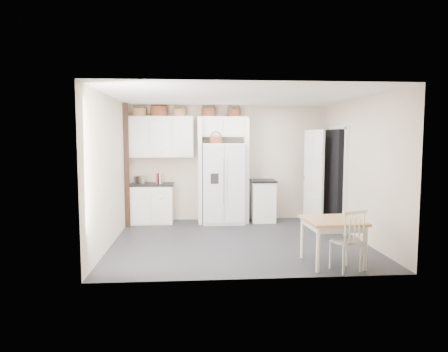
{
  "coord_description": "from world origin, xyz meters",
  "views": [
    {
      "loc": [
        -0.8,
        -7.11,
        1.86
      ],
      "look_at": [
        -0.22,
        0.4,
        1.15
      ],
      "focal_mm": 32.0,
      "sensor_mm": 36.0,
      "label": 1
    }
  ],
  "objects": [
    {
      "name": "floor",
      "position": [
        0.0,
        0.0,
        0.0
      ],
      "size": [
        4.5,
        4.5,
        0.0
      ],
      "primitive_type": "plane",
      "color": "black",
      "rests_on": "ground"
    },
    {
      "name": "trim_post",
      "position": [
        -2.2,
        1.35,
        1.3
      ],
      "size": [
        0.09,
        0.09,
        2.6
      ],
      "primitive_type": "cube",
      "color": "black",
      "rests_on": "floor"
    },
    {
      "name": "cookbook_red",
      "position": [
        -1.58,
        1.62,
        0.99
      ],
      "size": [
        0.06,
        0.16,
        0.23
      ],
      "primitive_type": "cube",
      "rotation": [
        0.0,
        0.0,
        -0.18
      ],
      "color": "maroon",
      "rests_on": "counter_left"
    },
    {
      "name": "wall_left",
      "position": [
        -2.25,
        0.0,
        1.3
      ],
      "size": [
        0.0,
        4.0,
        4.0
      ],
      "primitive_type": "plane",
      "rotation": [
        1.57,
        0.0,
        1.57
      ],
      "color": "beige",
      "rests_on": "floor"
    },
    {
      "name": "basket_upper_b",
      "position": [
        -1.55,
        1.83,
        2.46
      ],
      "size": [
        0.38,
        0.38,
        0.22
      ],
      "primitive_type": "cylinder",
      "color": "brown",
      "rests_on": "upper_cabinet"
    },
    {
      "name": "wall_back",
      "position": [
        0.0,
        2.0,
        1.3
      ],
      "size": [
        4.5,
        0.0,
        4.5
      ],
      "primitive_type": "plane",
      "rotation": [
        1.57,
        0.0,
        0.0
      ],
      "color": "beige",
      "rests_on": "floor"
    },
    {
      "name": "basket_upper_a",
      "position": [
        -1.98,
        1.83,
        2.44
      ],
      "size": [
        0.31,
        0.31,
        0.17
      ],
      "primitive_type": "cylinder",
      "color": "olive",
      "rests_on": "upper_cabinet"
    },
    {
      "name": "dining_table",
      "position": [
        1.25,
        -1.45,
        0.34
      ],
      "size": [
        0.85,
        0.85,
        0.68
      ],
      "primitive_type": "cube",
      "rotation": [
        0.0,
        0.0,
        0.04
      ],
      "color": "olive",
      "rests_on": "floor"
    },
    {
      "name": "windsor_chair",
      "position": [
        1.33,
        -1.75,
        0.43
      ],
      "size": [
        0.52,
        0.5,
        0.86
      ],
      "primitive_type": "cube",
      "rotation": [
        0.0,
        0.0,
        0.32
      ],
      "color": "white",
      "rests_on": "floor"
    },
    {
      "name": "upper_cabinet",
      "position": [
        -1.5,
        1.83,
        1.9
      ],
      "size": [
        1.4,
        0.34,
        0.9
      ],
      "primitive_type": "cube",
      "color": "white",
      "rests_on": "wall_back"
    },
    {
      "name": "basket_upper_c",
      "position": [
        -1.11,
        1.83,
        2.43
      ],
      "size": [
        0.29,
        0.29,
        0.17
      ],
      "primitive_type": "cylinder",
      "color": "olive",
      "rests_on": "upper_cabinet"
    },
    {
      "name": "counter_left",
      "position": [
        -1.72,
        1.7,
        0.86
      ],
      "size": [
        0.94,
        0.61,
        0.04
      ],
      "primitive_type": "cube",
      "color": "black",
      "rests_on": "base_cab_left"
    },
    {
      "name": "bridge_cabinet",
      "position": [
        -0.15,
        1.83,
        2.12
      ],
      "size": [
        1.12,
        0.34,
        0.45
      ],
      "primitive_type": "cube",
      "color": "white",
      "rests_on": "wall_back"
    },
    {
      "name": "basket_bridge_a",
      "position": [
        -0.46,
        1.83,
        2.44
      ],
      "size": [
        0.32,
        0.32,
        0.18
      ],
      "primitive_type": "cylinder",
      "color": "brown",
      "rests_on": "bridge_cabinet"
    },
    {
      "name": "basket_bridge_b",
      "position": [
        0.11,
        1.83,
        2.43
      ],
      "size": [
        0.29,
        0.29,
        0.17
      ],
      "primitive_type": "cylinder",
      "color": "brown",
      "rests_on": "bridge_cabinet"
    },
    {
      "name": "door_slab",
      "position": [
        1.8,
        1.33,
        1.02
      ],
      "size": [
        0.21,
        0.79,
        2.05
      ],
      "primitive_type": "cube",
      "rotation": [
        0.0,
        0.0,
        -1.36
      ],
      "color": "white",
      "rests_on": "floor"
    },
    {
      "name": "base_cab_left",
      "position": [
        -1.72,
        1.7,
        0.42
      ],
      "size": [
        0.9,
        0.57,
        0.84
      ],
      "primitive_type": "cube",
      "color": "white",
      "rests_on": "floor"
    },
    {
      "name": "fridge_panel_right",
      "position": [
        0.36,
        1.7,
        1.15
      ],
      "size": [
        0.08,
        0.6,
        2.3
      ],
      "primitive_type": "cube",
      "color": "white",
      "rests_on": "floor"
    },
    {
      "name": "ceiling",
      "position": [
        0.0,
        0.0,
        2.6
      ],
      "size": [
        4.5,
        4.5,
        0.0
      ],
      "primitive_type": "plane",
      "color": "white",
      "rests_on": "wall_back"
    },
    {
      "name": "toaster",
      "position": [
        -1.96,
        1.64,
        0.96
      ],
      "size": [
        0.28,
        0.21,
        0.17
      ],
      "primitive_type": "cube",
      "rotation": [
        0.0,
        0.0,
        -0.3
      ],
      "color": "silver",
      "rests_on": "counter_left"
    },
    {
      "name": "doorway_void",
      "position": [
        2.16,
        1.0,
        1.02
      ],
      "size": [
        0.18,
        0.85,
        2.05
      ],
      "primitive_type": "cube",
      "color": "black",
      "rests_on": "floor"
    },
    {
      "name": "fridge_panel_left",
      "position": [
        -0.66,
        1.7,
        1.15
      ],
      "size": [
        0.08,
        0.6,
        2.3
      ],
      "primitive_type": "cube",
      "color": "white",
      "rests_on": "floor"
    },
    {
      "name": "cookbook_cream",
      "position": [
        -1.52,
        1.62,
        0.99
      ],
      "size": [
        0.05,
        0.15,
        0.22
      ],
      "primitive_type": "cube",
      "rotation": [
        0.0,
        0.0,
        -0.13
      ],
      "color": "beige",
      "rests_on": "counter_left"
    },
    {
      "name": "wall_right",
      "position": [
        2.25,
        0.0,
        1.3
      ],
      "size": [
        0.0,
        4.0,
        4.0
      ],
      "primitive_type": "plane",
      "rotation": [
        1.57,
        0.0,
        -1.57
      ],
      "color": "beige",
      "rests_on": "floor"
    },
    {
      "name": "basket_fridge_a",
      "position": [
        -0.32,
        1.52,
        1.83
      ],
      "size": [
        0.26,
        0.26,
        0.14
      ],
      "primitive_type": "cylinder",
      "color": "brown",
      "rests_on": "refrigerator"
    },
    {
      "name": "base_cab_right",
      "position": [
        0.75,
        1.7,
        0.45
      ],
      "size": [
        0.51,
        0.61,
        0.9
      ],
      "primitive_type": "cube",
      "color": "white",
      "rests_on": "floor"
    },
    {
      "name": "counter_right",
      "position": [
        0.75,
        1.7,
        0.92
      ],
      "size": [
        0.55,
        0.65,
        0.04
      ],
      "primitive_type": "cube",
      "color": "black",
      "rests_on": "base_cab_right"
    },
    {
      "name": "refrigerator",
      "position": [
        -0.15,
        1.62,
        0.88
      ],
      "size": [
        0.91,
        0.73,
        1.76
      ],
      "primitive_type": "cube",
      "color": "silver",
      "rests_on": "floor"
    }
  ]
}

